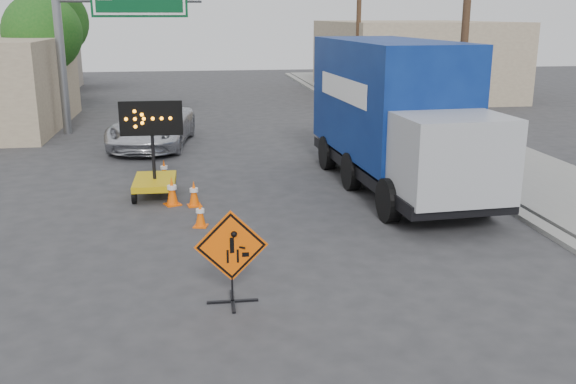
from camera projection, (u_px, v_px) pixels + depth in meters
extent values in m
plane|color=#2D2D30|center=(259.00, 296.00, 11.82)|extent=(100.00, 100.00, 0.00)
cube|color=gray|center=(391.00, 136.00, 27.13)|extent=(0.40, 60.00, 0.12)
cube|color=gray|center=(443.00, 134.00, 27.45)|extent=(4.00, 60.00, 0.15)
cube|color=tan|center=(409.00, 58.00, 41.65)|extent=(10.00, 14.00, 4.60)
cylinder|color=slate|center=(61.00, 54.00, 27.14)|extent=(0.36, 0.36, 6.80)
cylinder|color=slate|center=(130.00, 0.00, 26.98)|extent=(6.00, 0.20, 0.20)
cylinder|color=slate|center=(48.00, 25.00, 34.18)|extent=(0.44, 0.44, 9.00)
cylinder|color=#462F1E|center=(465.00, 31.00, 21.29)|extent=(0.26, 0.26, 9.00)
cylinder|color=#462F1E|center=(359.00, 24.00, 34.63)|extent=(0.26, 0.26, 9.00)
cylinder|color=#462F1E|center=(48.00, 87.00, 31.21)|extent=(0.28, 0.28, 3.25)
sphere|color=#184F16|center=(42.00, 33.00, 30.53)|extent=(3.71, 3.71, 3.71)
cylinder|color=#462F1E|center=(58.00, 70.00, 38.64)|extent=(0.28, 0.28, 3.58)
sphere|color=#184F16|center=(53.00, 22.00, 37.89)|extent=(4.10, 4.10, 4.10)
cube|color=black|center=(233.00, 301.00, 11.57)|extent=(0.93, 0.07, 0.04)
cube|color=black|center=(233.00, 301.00, 11.57)|extent=(0.07, 0.93, 0.04)
cylinder|color=black|center=(232.00, 284.00, 11.48)|extent=(0.04, 0.04, 0.72)
cube|color=#FC5A05|center=(231.00, 246.00, 11.29)|extent=(1.31, 0.04, 1.31)
cube|color=black|center=(231.00, 246.00, 11.29)|extent=(1.22, 0.02, 1.22)
cube|color=#C59F0A|center=(155.00, 182.00, 18.23)|extent=(1.18, 1.93, 0.17)
cylinder|color=black|center=(153.00, 144.00, 17.94)|extent=(0.10, 0.10, 2.11)
cube|color=black|center=(151.00, 118.00, 17.74)|extent=(1.73, 0.12, 0.96)
imported|color=silver|center=(152.00, 126.00, 25.09)|extent=(3.47, 6.18, 1.63)
cube|color=black|center=(395.00, 167.00, 18.91)|extent=(3.21, 9.08, 0.34)
cube|color=navy|center=(389.00, 97.00, 19.23)|extent=(3.20, 7.08, 3.35)
cube|color=#9EA0A5|center=(444.00, 158.00, 15.21)|extent=(2.68, 2.16, 2.01)
cube|color=#FC5A05|center=(201.00, 226.00, 15.72)|extent=(0.40, 0.40, 0.03)
cone|color=#FC5A05|center=(200.00, 214.00, 15.63)|extent=(0.25, 0.25, 0.61)
cylinder|color=silver|center=(200.00, 211.00, 15.61)|extent=(0.21, 0.21, 0.09)
cube|color=#FC5A05|center=(194.00, 205.00, 17.41)|extent=(0.42, 0.42, 0.03)
cone|color=#FC5A05|center=(194.00, 193.00, 17.32)|extent=(0.28, 0.28, 0.68)
cylinder|color=silver|center=(194.00, 190.00, 17.29)|extent=(0.23, 0.23, 0.10)
cube|color=#FC5A05|center=(173.00, 204.00, 17.50)|extent=(0.52, 0.52, 0.03)
cone|color=#FC5A05|center=(172.00, 190.00, 17.40)|extent=(0.31, 0.31, 0.75)
cylinder|color=silver|center=(172.00, 187.00, 17.38)|extent=(0.25, 0.25, 0.11)
cube|color=#FC5A05|center=(165.00, 180.00, 20.03)|extent=(0.39, 0.39, 0.03)
cone|color=#FC5A05|center=(164.00, 170.00, 19.93)|extent=(0.27, 0.27, 0.65)
cylinder|color=silver|center=(164.00, 167.00, 19.91)|extent=(0.22, 0.22, 0.10)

